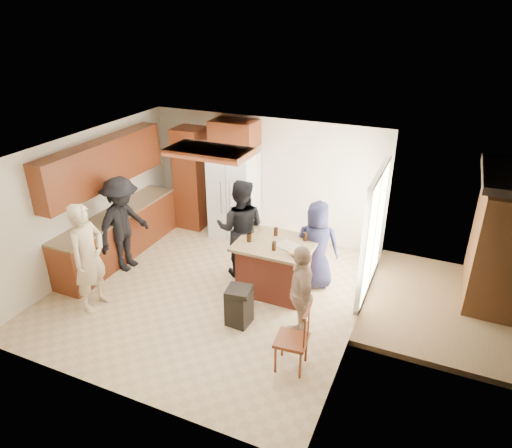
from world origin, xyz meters
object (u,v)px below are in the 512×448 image
at_px(person_behind_left, 241,229).
at_px(refrigerator, 234,196).
at_px(spindle_chair, 293,340).
at_px(person_front_left, 88,257).
at_px(trash_bin, 239,306).
at_px(person_counter, 123,224).
at_px(person_side_right, 300,293).
at_px(person_behind_right, 317,245).
at_px(kitchen_island, 275,266).

xyz_separation_m(person_behind_left, refrigerator, (-0.79, 1.35, -0.01)).
bearing_deg(spindle_chair, person_front_left, 179.11).
relative_size(trash_bin, spindle_chair, 0.63).
xyz_separation_m(person_front_left, person_counter, (-0.28, 1.20, -0.01)).
bearing_deg(trash_bin, person_side_right, 4.58).
xyz_separation_m(person_counter, refrigerator, (1.24, 2.02, 0.00)).
bearing_deg(spindle_chair, person_behind_right, 98.79).
height_order(person_behind_left, trash_bin, person_behind_left).
relative_size(person_side_right, spindle_chair, 1.53).
distance_m(person_side_right, refrigerator, 3.52).
relative_size(person_behind_right, person_counter, 0.88).
relative_size(refrigerator, kitchen_island, 1.41).
relative_size(person_side_right, trash_bin, 2.42).
relative_size(person_side_right, kitchen_island, 1.19).
distance_m(person_front_left, person_counter, 1.23).
bearing_deg(person_front_left, spindle_chair, -91.37).
relative_size(person_front_left, person_counter, 1.01).
bearing_deg(person_behind_right, person_front_left, 18.08).
bearing_deg(person_counter, spindle_chair, -104.04).
distance_m(person_front_left, kitchen_island, 3.02).
height_order(person_behind_right, kitchen_island, person_behind_right).
xyz_separation_m(person_counter, trash_bin, (2.63, -0.68, -0.58)).
distance_m(person_front_left, person_side_right, 3.36).
bearing_deg(person_counter, person_side_right, -94.92).
bearing_deg(refrigerator, spindle_chair, -53.04).
bearing_deg(spindle_chair, refrigerator, 126.96).
relative_size(person_behind_right, trash_bin, 2.50).
distance_m(person_behind_left, spindle_chair, 2.59).
xyz_separation_m(person_behind_right, person_counter, (-3.39, -0.83, 0.11)).
relative_size(person_side_right, person_counter, 0.85).
xyz_separation_m(person_behind_left, kitchen_island, (0.77, -0.28, -0.43)).
distance_m(person_behind_left, trash_bin, 1.59).
height_order(person_behind_right, trash_bin, person_behind_right).
distance_m(person_counter, trash_bin, 2.78).
height_order(person_behind_left, spindle_chair, person_behind_left).
xyz_separation_m(person_behind_left, trash_bin, (0.60, -1.35, -0.59)).
bearing_deg(kitchen_island, person_front_left, -147.84).
distance_m(refrigerator, trash_bin, 3.09).
distance_m(person_counter, kitchen_island, 2.87).
xyz_separation_m(person_side_right, refrigerator, (-2.34, 2.62, 0.14)).
bearing_deg(person_counter, person_front_left, -162.27).
bearing_deg(kitchen_island, person_side_right, -52.19).
height_order(person_front_left, spindle_chair, person_front_left).
xyz_separation_m(person_front_left, person_side_right, (3.30, 0.60, -0.14)).
relative_size(person_behind_right, spindle_chair, 1.58).
relative_size(refrigerator, trash_bin, 2.86).
bearing_deg(person_behind_left, person_side_right, 125.45).
distance_m(person_counter, spindle_chair, 3.94).
height_order(person_front_left, trash_bin, person_front_left).
relative_size(kitchen_island, trash_bin, 2.03).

